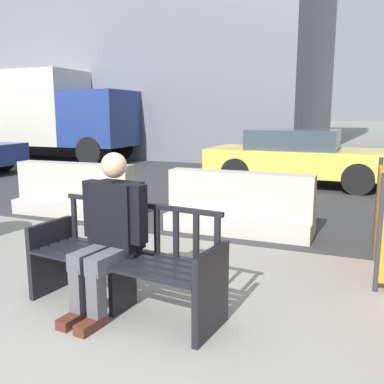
{
  "coord_description": "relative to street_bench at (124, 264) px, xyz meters",
  "views": [
    {
      "loc": [
        1.57,
        -2.29,
        1.63
      ],
      "look_at": [
        -0.25,
        2.09,
        0.75
      ],
      "focal_mm": 40.0,
      "sensor_mm": 36.0,
      "label": 1
    }
  ],
  "objects": [
    {
      "name": "seated_person",
      "position": [
        -0.1,
        -0.05,
        0.29
      ],
      "size": [
        0.59,
        0.75,
        1.31
      ],
      "color": "black",
      "rests_on": "ground"
    },
    {
      "name": "ground_plane",
      "position": [
        0.24,
        -0.61,
        -0.4
      ],
      "size": [
        200.0,
        200.0,
        0.0
      ],
      "primitive_type": "plane",
      "color": "gray"
    },
    {
      "name": "car_taxi_near",
      "position": [
        0.32,
        7.09,
        0.25
      ],
      "size": [
        4.13,
        1.95,
        1.26
      ],
      "color": "#DBC64C",
      "rests_on": "ground"
    },
    {
      "name": "street_bench",
      "position": [
        0.0,
        0.0,
        0.0
      ],
      "size": [
        1.74,
        0.71,
        0.88
      ],
      "color": "black",
      "rests_on": "ground"
    },
    {
      "name": "jersey_barrier_left",
      "position": [
        -2.53,
        2.65,
        -0.06
      ],
      "size": [
        2.03,
        0.78,
        0.84
      ],
      "color": "#ADA89E",
      "rests_on": "ground"
    },
    {
      "name": "jersey_barrier_centre",
      "position": [
        0.21,
        2.65,
        -0.06
      ],
      "size": [
        2.01,
        0.7,
        0.84
      ],
      "color": "#ADA89E",
      "rests_on": "ground"
    },
    {
      "name": "street_asphalt",
      "position": [
        0.24,
        8.09,
        -0.39
      ],
      "size": [
        120.0,
        12.0,
        0.01
      ],
      "primitive_type": "cube",
      "color": "#333335",
      "rests_on": "ground"
    },
    {
      "name": "delivery_truck",
      "position": [
        -9.07,
        9.18,
        1.29
      ],
      "size": [
        6.83,
        2.42,
        3.05
      ],
      "color": "navy",
      "rests_on": "ground"
    }
  ]
}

